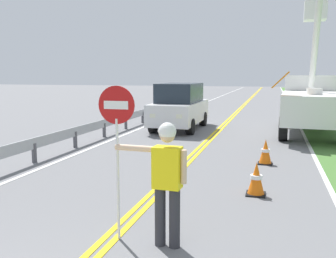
{
  "coord_description": "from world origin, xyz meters",
  "views": [
    {
      "loc": [
        2.32,
        -1.72,
        2.48
      ],
      "look_at": [
        -0.08,
        6.69,
        1.2
      ],
      "focal_mm": 39.6,
      "sensor_mm": 36.0,
      "label": 1
    }
  ],
  "objects_px": {
    "flagger_worker": "(167,177)",
    "traffic_cone_lead": "(256,179)",
    "oncoming_suv_nearest": "(180,106)",
    "stop_sign_paddle": "(117,128)",
    "traffic_cone_mid": "(265,152)",
    "utility_bucket_truck": "(311,100)"
  },
  "relations": [
    {
      "from": "flagger_worker",
      "to": "utility_bucket_truck",
      "type": "distance_m",
      "value": 12.48
    },
    {
      "from": "utility_bucket_truck",
      "to": "oncoming_suv_nearest",
      "type": "distance_m",
      "value": 5.71
    },
    {
      "from": "flagger_worker",
      "to": "utility_bucket_truck",
      "type": "height_order",
      "value": "utility_bucket_truck"
    },
    {
      "from": "stop_sign_paddle",
      "to": "traffic_cone_mid",
      "type": "xyz_separation_m",
      "value": [
        2.04,
        5.57,
        -1.37
      ]
    },
    {
      "from": "traffic_cone_lead",
      "to": "flagger_worker",
      "type": "bearing_deg",
      "value": -112.56
    },
    {
      "from": "stop_sign_paddle",
      "to": "traffic_cone_mid",
      "type": "bearing_deg",
      "value": 69.94
    },
    {
      "from": "traffic_cone_mid",
      "to": "oncoming_suv_nearest",
      "type": "bearing_deg",
      "value": 123.91
    },
    {
      "from": "stop_sign_paddle",
      "to": "traffic_cone_mid",
      "type": "distance_m",
      "value": 6.09
    },
    {
      "from": "flagger_worker",
      "to": "stop_sign_paddle",
      "type": "relative_size",
      "value": 0.78
    },
    {
      "from": "oncoming_suv_nearest",
      "to": "traffic_cone_lead",
      "type": "distance_m",
      "value": 9.57
    },
    {
      "from": "oncoming_suv_nearest",
      "to": "traffic_cone_mid",
      "type": "bearing_deg",
      "value": -56.09
    },
    {
      "from": "oncoming_suv_nearest",
      "to": "traffic_cone_mid",
      "type": "height_order",
      "value": "oncoming_suv_nearest"
    },
    {
      "from": "oncoming_suv_nearest",
      "to": "traffic_cone_mid",
      "type": "relative_size",
      "value": 6.59
    },
    {
      "from": "utility_bucket_truck",
      "to": "traffic_cone_mid",
      "type": "bearing_deg",
      "value": -104.67
    },
    {
      "from": "flagger_worker",
      "to": "oncoming_suv_nearest",
      "type": "xyz_separation_m",
      "value": [
        -2.69,
        11.5,
        0.01
      ]
    },
    {
      "from": "utility_bucket_truck",
      "to": "traffic_cone_lead",
      "type": "height_order",
      "value": "utility_bucket_truck"
    },
    {
      "from": "flagger_worker",
      "to": "stop_sign_paddle",
      "type": "height_order",
      "value": "stop_sign_paddle"
    },
    {
      "from": "flagger_worker",
      "to": "traffic_cone_lead",
      "type": "relative_size",
      "value": 2.61
    },
    {
      "from": "stop_sign_paddle",
      "to": "oncoming_suv_nearest",
      "type": "relative_size",
      "value": 0.5
    },
    {
      "from": "stop_sign_paddle",
      "to": "utility_bucket_truck",
      "type": "height_order",
      "value": "utility_bucket_truck"
    },
    {
      "from": "oncoming_suv_nearest",
      "to": "utility_bucket_truck",
      "type": "bearing_deg",
      "value": 6.22
    },
    {
      "from": "utility_bucket_truck",
      "to": "oncoming_suv_nearest",
      "type": "bearing_deg",
      "value": -173.78
    }
  ]
}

